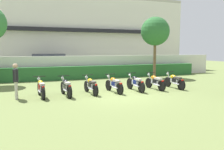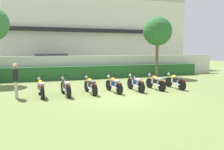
% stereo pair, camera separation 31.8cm
% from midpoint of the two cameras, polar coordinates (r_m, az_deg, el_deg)
% --- Properties ---
extents(ground, '(60.00, 60.00, 0.00)m').
position_cam_midpoint_polar(ground, '(11.53, 2.66, -5.08)').
color(ground, olive).
extents(building, '(25.57, 6.50, 7.88)m').
position_cam_midpoint_polar(building, '(26.66, -9.87, 9.84)').
color(building, silver).
rests_on(building, ground).
extents(compound_wall, '(24.29, 0.30, 1.76)m').
position_cam_midpoint_polar(compound_wall, '(18.78, -5.93, 2.04)').
color(compound_wall, silver).
rests_on(compound_wall, ground).
extents(hedge_row, '(19.44, 0.70, 0.99)m').
position_cam_midpoint_polar(hedge_row, '(18.13, -5.43, 0.67)').
color(hedge_row, '#28602D').
rests_on(hedge_row, ground).
extents(parked_car, '(4.56, 2.20, 1.89)m').
position_cam_midpoint_polar(parked_car, '(20.90, -13.84, 2.48)').
color(parked_car, navy).
rests_on(parked_car, ground).
extents(tree_far_side, '(2.30, 2.30, 4.87)m').
position_cam_midpoint_polar(tree_far_side, '(19.24, 11.60, 10.45)').
color(tree_far_side, brown).
rests_on(tree_far_side, ground).
extents(motorcycle_in_row_0, '(0.60, 1.88, 0.98)m').
position_cam_midpoint_polar(motorcycle_in_row_0, '(11.56, -16.36, -3.00)').
color(motorcycle_in_row_0, black).
rests_on(motorcycle_in_row_0, ground).
extents(motorcycle_in_row_1, '(0.60, 1.87, 0.97)m').
position_cam_midpoint_polar(motorcycle_in_row_1, '(11.54, -10.57, -2.86)').
color(motorcycle_in_row_1, black).
rests_on(motorcycle_in_row_1, ground).
extents(motorcycle_in_row_2, '(0.60, 1.90, 0.95)m').
position_cam_midpoint_polar(motorcycle_in_row_2, '(11.92, -4.55, -2.54)').
color(motorcycle_in_row_2, black).
rests_on(motorcycle_in_row_2, ground).
extents(motorcycle_in_row_3, '(0.60, 1.88, 0.95)m').
position_cam_midpoint_polar(motorcycle_in_row_3, '(12.24, 1.21, -2.29)').
color(motorcycle_in_row_3, black).
rests_on(motorcycle_in_row_3, ground).
extents(motorcycle_in_row_4, '(0.60, 1.94, 0.97)m').
position_cam_midpoint_polar(motorcycle_in_row_4, '(12.77, 6.54, -1.93)').
color(motorcycle_in_row_4, black).
rests_on(motorcycle_in_row_4, ground).
extents(motorcycle_in_row_5, '(0.60, 1.80, 0.95)m').
position_cam_midpoint_polar(motorcycle_in_row_5, '(13.35, 11.34, -1.69)').
color(motorcycle_in_row_5, black).
rests_on(motorcycle_in_row_5, ground).
extents(motorcycle_in_row_6, '(0.60, 1.87, 0.96)m').
position_cam_midpoint_polar(motorcycle_in_row_6, '(13.97, 15.92, -1.45)').
color(motorcycle_in_row_6, black).
rests_on(motorcycle_in_row_6, ground).
extents(inspector_person, '(0.22, 0.67, 1.64)m').
position_cam_midpoint_polar(inspector_person, '(11.51, -21.88, -0.66)').
color(inspector_person, beige).
rests_on(inspector_person, ground).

